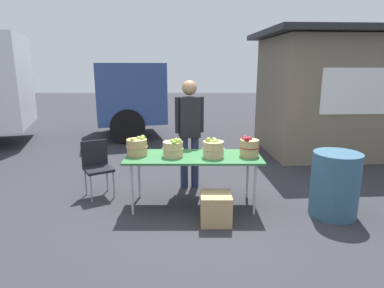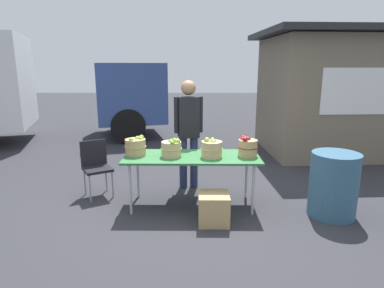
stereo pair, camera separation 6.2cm
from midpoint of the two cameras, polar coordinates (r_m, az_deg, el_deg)
name	(u,v)px [view 1 (the left image)]	position (r m, az deg, el deg)	size (l,w,h in m)	color
ground_plane	(192,205)	(4.90, -0.35, -10.54)	(40.00, 40.00, 0.00)	#2D2D33
market_table	(192,159)	(4.66, -0.37, -2.59)	(1.90, 0.76, 0.75)	#2D6B38
apple_basket_green_0	(136,147)	(4.73, -10.07, -0.44)	(0.31, 0.31, 0.28)	tan
apple_basket_green_1	(172,148)	(4.59, -3.90, -0.73)	(0.30, 0.30, 0.27)	tan
apple_basket_green_2	(212,148)	(4.56, 3.07, -0.75)	(0.31, 0.31, 0.28)	tan
apple_basket_red_0	(248,147)	(4.66, 9.22, -0.47)	(0.28, 0.28, 0.29)	tan
vendor_adult	(188,126)	(5.31, -1.01, 3.12)	(0.46, 0.29, 1.77)	#262D4C
food_kiosk	(332,92)	(8.36, 22.83, 8.26)	(3.67, 3.11, 2.74)	#726651
folding_chair	(96,164)	(5.32, -16.67, -3.34)	(0.55, 0.55, 0.86)	black
trash_barrel	(333,184)	(4.84, 22.92, -6.40)	(0.63, 0.63, 0.87)	#335972
produce_crate	(215,208)	(4.34, 3.50, -11.04)	(0.39, 0.39, 0.39)	tan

